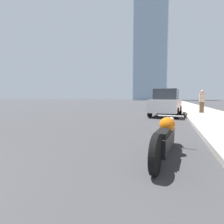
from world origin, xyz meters
TOP-DOWN VIEW (x-y plane):
  - sidewalk at (6.56, 40.00)m, footprint 3.20×240.00m
  - distant_tower at (-7.74, 107.37)m, footprint 18.04×18.04m
  - motorcycle at (3.95, 4.31)m, footprint 0.62×2.57m
  - parked_car_white at (3.72, 13.25)m, footprint 2.20×4.63m
  - parked_car_blue at (3.57, 26.44)m, footprint 2.05×4.27m
  - pedestrian at (6.21, 14.99)m, footprint 0.36×0.24m

SIDE VIEW (x-z plane):
  - sidewalk at x=6.56m, z-range 0.00..0.15m
  - motorcycle at x=3.95m, z-range 0.00..0.81m
  - parked_car_blue at x=3.57m, z-range 0.00..1.59m
  - parked_car_white at x=3.72m, z-range -0.01..1.83m
  - pedestrian at x=6.21m, z-range 0.17..1.85m
  - distant_tower at x=-7.74m, z-range 0.00..69.58m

